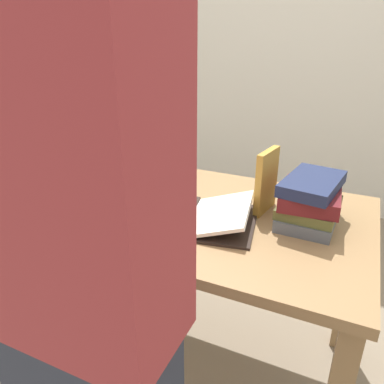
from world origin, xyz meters
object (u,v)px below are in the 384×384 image
object	(u,v)px
coffee_mug	(146,185)
pencil	(160,246)
open_book	(187,213)
book_stack_tall	(310,201)
person_reader	(87,314)
reading_lamp	(134,102)
book_standing_upright	(266,181)

from	to	relation	value
coffee_mug	pencil	size ratio (longest dim) A/B	0.67
open_book	book_stack_tall	xyz separation A→B (m)	(0.38, 0.15, 0.06)
open_book	person_reader	distance (m)	0.64
reading_lamp	coffee_mug	distance (m)	0.36
book_standing_upright	pencil	distance (m)	0.45
book_stack_tall	coffee_mug	bearing A→B (deg)	-175.46
reading_lamp	book_standing_upright	bearing A→B (deg)	-9.04
reading_lamp	person_reader	distance (m)	1.03
open_book	coffee_mug	world-z (taller)	coffee_mug
book_stack_tall	person_reader	xyz separation A→B (m)	(-0.29, -0.77, 0.04)
pencil	open_book	bearing A→B (deg)	90.36
coffee_mug	pencil	bearing A→B (deg)	-53.01
open_book	reading_lamp	xyz separation A→B (m)	(-0.37, 0.27, 0.31)
reading_lamp	coffee_mug	xyz separation A→B (m)	(0.15, -0.17, -0.28)
open_book	book_standing_upright	distance (m)	0.30
book_stack_tall	reading_lamp	bearing A→B (deg)	170.53
reading_lamp	person_reader	xyz separation A→B (m)	(0.46, -0.90, -0.22)
book_stack_tall	book_standing_upright	size ratio (longest dim) A/B	1.23
book_standing_upright	pencil	size ratio (longest dim) A/B	1.39
person_reader	pencil	bearing A→B (deg)	-78.28
book_standing_upright	person_reader	xyz separation A→B (m)	(-0.14, -0.81, 0.00)
book_standing_upright	pencil	world-z (taller)	book_standing_upright
pencil	book_standing_upright	bearing A→B (deg)	59.37
pencil	person_reader	world-z (taller)	person_reader
open_book	coffee_mug	bearing A→B (deg)	145.87
book_stack_tall	pencil	distance (m)	0.52
open_book	person_reader	world-z (taller)	person_reader
book_standing_upright	reading_lamp	bearing A→B (deg)	-179.64
open_book	reading_lamp	size ratio (longest dim) A/B	1.21
book_stack_tall	person_reader	world-z (taller)	person_reader
book_stack_tall	coffee_mug	xyz separation A→B (m)	(-0.61, -0.05, -0.03)
book_stack_tall	open_book	bearing A→B (deg)	-159.08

